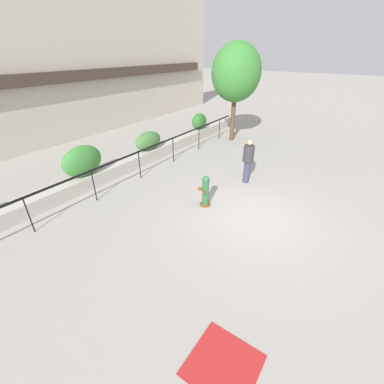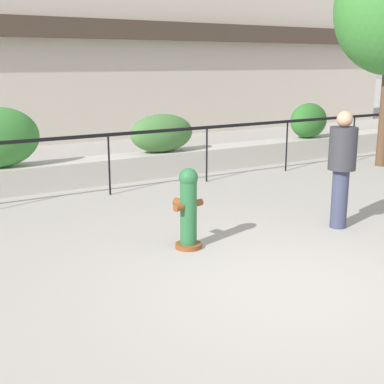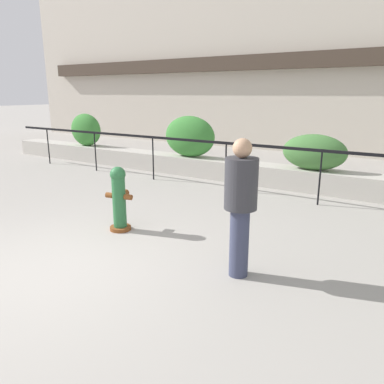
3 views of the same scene
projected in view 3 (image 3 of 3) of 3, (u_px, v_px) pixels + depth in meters
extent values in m
plane|color=#9E9991|center=(48.00, 271.00, 4.83)|extent=(120.00, 120.00, 0.00)
cube|color=beige|center=(319.00, 42.00, 13.56)|extent=(30.00, 1.00, 8.00)
cube|color=#3F3328|center=(312.00, 60.00, 13.17)|extent=(27.00, 0.36, 0.56)
cube|color=#B7B2A8|center=(245.00, 172.00, 9.65)|extent=(18.00, 0.70, 0.50)
cube|color=black|center=(226.00, 143.00, 8.53)|extent=(15.00, 0.05, 0.06)
cylinder|color=black|center=(48.00, 146.00, 12.02)|extent=(0.04, 0.04, 1.15)
cylinder|color=black|center=(95.00, 151.00, 10.91)|extent=(0.04, 0.04, 1.15)
cylinder|color=black|center=(153.00, 158.00, 9.79)|extent=(0.04, 0.04, 1.15)
cylinder|color=black|center=(226.00, 167.00, 8.67)|extent=(0.04, 0.04, 1.15)
cylinder|color=black|center=(320.00, 178.00, 7.55)|extent=(0.04, 0.04, 1.15)
ellipsoid|color=#387F33|center=(86.00, 130.00, 12.51)|extent=(1.27, 0.57, 1.06)
ellipsoid|color=#387F33|center=(190.00, 136.00, 10.34)|extent=(1.55, 0.70, 1.12)
ellipsoid|color=#427538|center=(314.00, 152.00, 8.59)|extent=(1.47, 0.69, 0.82)
cylinder|color=brown|center=(121.00, 228.00, 6.30)|extent=(0.42, 0.42, 0.06)
cylinder|color=#286638|center=(119.00, 202.00, 6.18)|extent=(0.26, 0.26, 0.85)
sphere|color=#286638|center=(118.00, 174.00, 6.06)|extent=(0.25, 0.25, 0.25)
cylinder|color=brown|center=(124.00, 193.00, 6.32)|extent=(0.14, 0.16, 0.11)
cylinder|color=brown|center=(128.00, 197.00, 6.10)|extent=(0.14, 0.12, 0.09)
cylinder|color=brown|center=(110.00, 195.00, 6.21)|extent=(0.14, 0.12, 0.09)
cylinder|color=#383D56|center=(239.00, 242.00, 4.63)|extent=(0.33, 0.33, 0.88)
cylinder|color=#333338|center=(241.00, 184.00, 4.44)|extent=(0.55, 0.55, 0.62)
sphere|color=tan|center=(242.00, 148.00, 4.33)|extent=(0.23, 0.23, 0.23)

